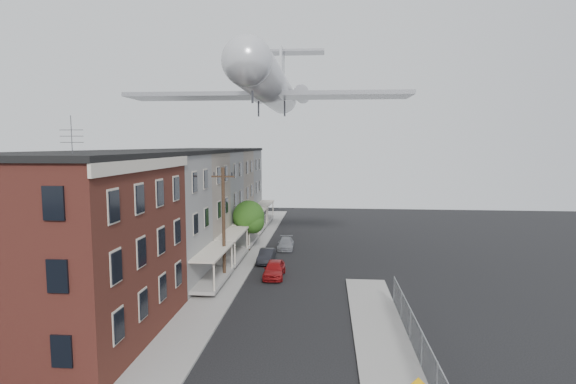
% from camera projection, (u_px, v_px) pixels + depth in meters
% --- Properties ---
extents(sidewalk_left, '(3.00, 62.00, 0.12)m').
position_uv_depth(sidewalk_left, '(240.00, 261.00, 41.41)').
color(sidewalk_left, gray).
rests_on(sidewalk_left, ground).
extents(sidewalk_right, '(3.00, 26.00, 0.12)m').
position_uv_depth(sidewalk_right, '(387.00, 357.00, 22.62)').
color(sidewalk_right, gray).
rests_on(sidewalk_right, ground).
extents(curb_left, '(0.15, 62.00, 0.14)m').
position_uv_depth(curb_left, '(256.00, 261.00, 41.28)').
color(curb_left, gray).
rests_on(curb_left, ground).
extents(curb_right, '(0.15, 26.00, 0.14)m').
position_uv_depth(curb_right, '(358.00, 356.00, 22.75)').
color(curb_right, gray).
rests_on(curb_right, ground).
extents(corner_building, '(10.31, 12.30, 12.15)m').
position_uv_depth(corner_building, '(63.00, 247.00, 24.60)').
color(corner_building, '#351210').
rests_on(corner_building, ground).
extents(row_house_a, '(11.98, 7.00, 10.30)m').
position_uv_depth(row_house_a, '(137.00, 219.00, 34.01)').
color(row_house_a, slate).
rests_on(row_house_a, ground).
extents(row_house_b, '(11.98, 7.00, 10.30)m').
position_uv_depth(row_house_b, '(169.00, 206.00, 40.95)').
color(row_house_b, gray).
rests_on(row_house_b, ground).
extents(row_house_c, '(11.98, 7.00, 10.30)m').
position_uv_depth(row_house_c, '(192.00, 198.00, 47.88)').
color(row_house_c, slate).
rests_on(row_house_c, ground).
extents(row_house_d, '(11.98, 7.00, 10.30)m').
position_uv_depth(row_house_d, '(209.00, 191.00, 54.82)').
color(row_house_d, gray).
rests_on(row_house_d, ground).
extents(row_house_e, '(11.98, 7.00, 10.30)m').
position_uv_depth(row_house_e, '(222.00, 186.00, 61.75)').
color(row_house_e, slate).
rests_on(row_house_e, ground).
extents(chainlink_fence, '(0.06, 18.06, 1.90)m').
position_uv_depth(chainlink_fence, '(422.00, 350.00, 21.41)').
color(chainlink_fence, gray).
rests_on(chainlink_fence, ground).
extents(utility_pole, '(1.80, 0.26, 9.00)m').
position_uv_depth(utility_pole, '(224.00, 223.00, 34.99)').
color(utility_pole, black).
rests_on(utility_pole, ground).
extents(street_tree, '(3.22, 3.20, 5.20)m').
position_uv_depth(street_tree, '(250.00, 218.00, 44.93)').
color(street_tree, black).
rests_on(street_tree, ground).
extents(car_near, '(1.62, 4.00, 1.36)m').
position_uv_depth(car_near, '(274.00, 269.00, 36.48)').
color(car_near, maroon).
rests_on(car_near, ground).
extents(car_mid, '(1.40, 3.74, 1.22)m').
position_uv_depth(car_mid, '(267.00, 256.00, 41.06)').
color(car_mid, black).
rests_on(car_mid, ground).
extents(car_far, '(1.72, 3.94, 1.13)m').
position_uv_depth(car_far, '(286.00, 244.00, 46.41)').
color(car_far, gray).
rests_on(car_far, ground).
extents(airplane, '(25.31, 28.89, 8.43)m').
position_uv_depth(airplane, '(271.00, 86.00, 42.46)').
color(airplane, '#B8B9BC').
rests_on(airplane, ground).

